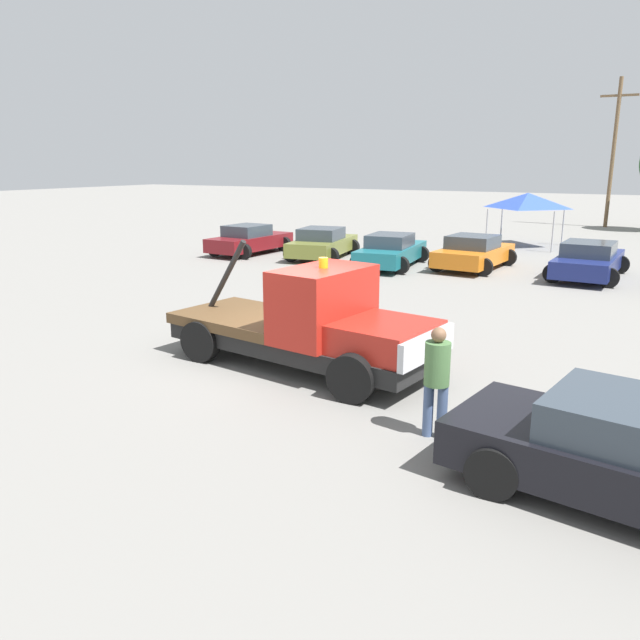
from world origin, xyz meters
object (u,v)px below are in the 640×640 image
Objects in this scene: canopy_tent_blue at (528,201)px; utility_pole at (614,150)px; parked_car_navy at (588,260)px; parked_car_olive at (322,243)px; tow_truck at (312,326)px; person_near_truck at (437,375)px; parked_car_maroon at (249,240)px; parked_car_teal at (391,251)px; parked_car_orange at (474,253)px.

canopy_tent_blue is 0.34× the size of utility_pole.
utility_pole is (-1.16, 20.41, 4.22)m from parked_car_navy.
utility_pole is at bearing 78.08° from canopy_tent_blue.
parked_car_olive and parked_car_navy have the same top height.
tow_truck is 1.30× the size of parked_car_olive.
person_near_truck reaches higher than parked_car_olive.
utility_pole is at bearing -7.35° from person_near_truck.
parked_car_maroon is 7.10m from parked_car_teal.
parked_car_teal is 0.52× the size of utility_pole.
person_near_truck is 16.05m from parked_car_teal.
canopy_tent_blue is at bearing 1.77° from parked_car_orange.
utility_pole reaches higher than canopy_tent_blue.
tow_truck is 13.18m from parked_car_teal.
tow_truck is 3.49× the size of person_near_truck.
canopy_tent_blue reaches higher than tow_truck.
tow_truck is at bearing -94.16° from utility_pole.
parked_car_olive is (-7.13, 13.45, -0.27)m from tow_truck.
tow_truck is 1.93× the size of canopy_tent_blue.
canopy_tent_blue is at bearing -0.40° from person_near_truck.
utility_pole reaches higher than parked_car_maroon.
parked_car_olive is 6.60m from parked_car_orange.
utility_pole is at bearing -28.70° from parked_car_maroon.
parked_car_navy is 0.53× the size of utility_pole.
parked_car_orange is at bearing -95.88° from parked_car_olive.
parked_car_navy is at bearing -10.11° from person_near_truck.
person_near_truck is 0.19× the size of utility_pole.
tow_truck is at bearing 51.37° from person_near_truck.
parked_car_maroon is 0.93× the size of parked_car_teal.
parked_car_teal is at bearing -111.34° from parked_car_olive.
canopy_tent_blue reaches higher than parked_car_teal.
parked_car_maroon is at bearing 99.58° from parked_car_orange.
tow_truck is 21.78m from canopy_tent_blue.
utility_pole is (2.49, 34.23, 3.95)m from tow_truck.
parked_car_olive is at bearing -78.81° from parked_car_maroon.
parked_car_navy is 1.54× the size of canopy_tent_blue.
parked_car_navy is at bearing -64.39° from canopy_tent_blue.
parked_car_orange is at bearing 4.97° from person_near_truck.
tow_truck is 14.29m from parked_car_navy.
parked_car_teal is at bearing 16.52° from person_near_truck.
utility_pole is at bearing -33.95° from parked_car_olive.
parked_car_orange is at bearing -82.03° from parked_car_maroon.
parked_car_teal is 1.09× the size of parked_car_orange.
parked_car_olive is at bearing 94.04° from parked_car_navy.
parked_car_olive is 3.64m from parked_car_teal.
tow_truck is 3.72m from person_near_truck.
parked_car_maroon is 1.43× the size of canopy_tent_blue.
parked_car_maroon is (-10.67, 12.95, -0.27)m from tow_truck.
tow_truck is 34.54m from utility_pole.
parked_car_teal is 9.82m from canopy_tent_blue.
parked_car_orange is at bearing 92.01° from parked_car_navy.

